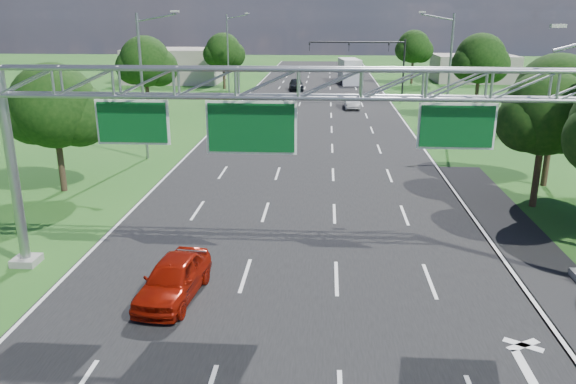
# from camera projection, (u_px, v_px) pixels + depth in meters

# --- Properties ---
(ground) EXTENTS (220.00, 220.00, 0.00)m
(ground) POSITION_uv_depth(u_px,v_px,m) (307.00, 161.00, 39.67)
(ground) COLOR #1D5018
(ground) RESTS_ON ground
(road) EXTENTS (18.00, 180.00, 0.02)m
(road) POSITION_uv_depth(u_px,v_px,m) (307.00, 161.00, 39.67)
(road) COLOR black
(road) RESTS_ON ground
(road_flare) EXTENTS (3.00, 30.00, 0.02)m
(road_flare) POSITION_uv_depth(u_px,v_px,m) (534.00, 258.00, 23.79)
(road_flare) COLOR black
(road_flare) RESTS_ON ground
(sign_gantry) EXTENTS (23.50, 1.00, 9.56)m
(sign_gantry) POSITION_uv_depth(u_px,v_px,m) (301.00, 100.00, 20.45)
(sign_gantry) COLOR gray
(sign_gantry) RESTS_ON ground
(traffic_signal) EXTENTS (12.21, 0.24, 7.00)m
(traffic_signal) POSITION_uv_depth(u_px,v_px,m) (376.00, 54.00, 70.93)
(traffic_signal) COLOR black
(traffic_signal) RESTS_ON ground
(streetlight_l_near) EXTENTS (2.97, 0.22, 10.16)m
(streetlight_l_near) POSITION_uv_depth(u_px,v_px,m) (145.00, 80.00, 38.72)
(streetlight_l_near) COLOR gray
(streetlight_l_near) RESTS_ON ground
(streetlight_l_far) EXTENTS (2.97, 0.22, 10.16)m
(streetlight_l_far) POSITION_uv_depth(u_px,v_px,m) (229.00, 50.00, 72.02)
(streetlight_l_far) COLOR gray
(streetlight_l_far) RESTS_ON ground
(streetlight_r_mid) EXTENTS (2.97, 0.22, 10.16)m
(streetlight_r_mid) POSITION_uv_depth(u_px,v_px,m) (447.00, 69.00, 46.78)
(streetlight_r_mid) COLOR gray
(streetlight_r_mid) RESTS_ON ground
(tree_verge_la) EXTENTS (5.76, 4.80, 7.40)m
(tree_verge_la) POSITION_uv_depth(u_px,v_px,m) (56.00, 110.00, 31.56)
(tree_verge_la) COLOR #2D2116
(tree_verge_la) RESTS_ON ground
(tree_verge_lb) EXTENTS (5.76, 4.80, 8.06)m
(tree_verge_lb) POSITION_uv_depth(u_px,v_px,m) (146.00, 64.00, 53.38)
(tree_verge_lb) COLOR #2D2116
(tree_verge_lb) RESTS_ON ground
(tree_verge_lc) EXTENTS (5.76, 4.80, 7.62)m
(tree_verge_lc) POSITION_uv_depth(u_px,v_px,m) (224.00, 52.00, 77.10)
(tree_verge_lc) COLOR #2D2116
(tree_verge_lc) RESTS_ON ground
(tree_verge_rd) EXTENTS (5.76, 4.80, 8.28)m
(tree_verge_rd) POSITION_uv_depth(u_px,v_px,m) (481.00, 61.00, 54.10)
(tree_verge_rd) COLOR #2D2116
(tree_verge_rd) RESTS_ON ground
(tree_verge_re) EXTENTS (5.76, 4.80, 7.84)m
(tree_verge_re) POSITION_uv_depth(u_px,v_px,m) (414.00, 48.00, 82.90)
(tree_verge_re) COLOR #2D2116
(tree_verge_re) RESTS_ON ground
(building_left) EXTENTS (14.00, 10.00, 5.00)m
(building_left) POSITION_uv_depth(u_px,v_px,m) (175.00, 65.00, 86.01)
(building_left) COLOR #9F9385
(building_left) RESTS_ON ground
(building_right) EXTENTS (12.00, 9.00, 4.00)m
(building_right) POSITION_uv_depth(u_px,v_px,m) (474.00, 68.00, 86.99)
(building_right) COLOR #9F9385
(building_right) RESTS_ON ground
(red_coupe) EXTENTS (2.25, 4.62, 1.52)m
(red_coupe) POSITION_uv_depth(u_px,v_px,m) (173.00, 278.00, 20.27)
(red_coupe) COLOR maroon
(red_coupe) RESTS_ON ground
(car_queue_a) EXTENTS (2.25, 4.94, 1.40)m
(car_queue_a) POSITION_uv_depth(u_px,v_px,m) (286.00, 105.00, 59.53)
(car_queue_a) COLOR silver
(car_queue_a) RESTS_ON ground
(car_queue_c) EXTENTS (2.32, 4.81, 1.58)m
(car_queue_c) POSITION_uv_depth(u_px,v_px,m) (296.00, 84.00, 77.03)
(car_queue_c) COLOR black
(car_queue_c) RESTS_ON ground
(car_queue_d) EXTENTS (1.70, 4.56, 1.49)m
(car_queue_d) POSITION_uv_depth(u_px,v_px,m) (352.00, 101.00, 62.11)
(car_queue_d) COLOR silver
(car_queue_d) RESTS_ON ground
(box_truck) EXTENTS (3.48, 9.45, 3.47)m
(box_truck) POSITION_uv_depth(u_px,v_px,m) (350.00, 71.00, 85.45)
(box_truck) COLOR silver
(box_truck) RESTS_ON ground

